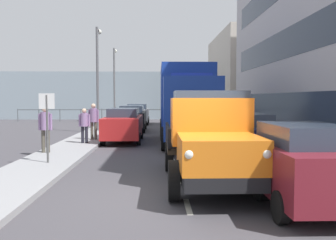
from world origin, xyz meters
TOP-DOWN VIEW (x-y plane):
  - ground_plane at (0.00, -9.35)m, footprint 80.00×80.00m
  - sidewalk_left at (-4.36, -9.35)m, footprint 2.05×35.20m
  - sidewalk_right at (4.36, -9.35)m, footprint 2.05×35.20m
  - road_centreline_markings at (0.00, -8.26)m, footprint 0.12×30.29m
  - building_far_block at (-9.59, -28.01)m, footprint 8.42×13.05m
  - sea_horizon at (0.00, -29.95)m, footprint 80.00×0.80m
  - seawall_railing at (-0.00, -26.35)m, footprint 28.08×0.08m
  - truck_vintage_orange at (-0.69, -0.83)m, footprint 2.17×5.64m
  - lorry_cargo_blue at (-0.81, -9.78)m, footprint 2.58×8.20m
  - car_maroon_kerbside_near at (-2.38, 0.79)m, footprint 1.80×3.81m
  - car_navy_kerbside_1 at (-2.38, -4.25)m, footprint 1.84×4.03m
  - car_red_oppositeside_0 at (2.38, -10.19)m, footprint 1.87×4.47m
  - car_black_oppositeside_1 at (2.38, -16.17)m, footprint 1.90×4.51m
  - car_silver_oppositeside_2 at (2.38, -22.50)m, footprint 1.97×4.38m
  - pedestrian_with_bag at (4.95, -5.67)m, footprint 0.53×0.34m
  - pedestrian_couple_b at (4.04, -8.54)m, footprint 0.53×0.34m
  - pedestrian_near_railing at (3.87, -9.99)m, footprint 0.53×0.34m
  - lamp_post_promenade at (4.48, -15.16)m, footprint 0.32×1.14m
  - lamp_post_far at (4.51, -24.32)m, footprint 0.32×1.14m
  - street_sign at (4.21, -3.50)m, footprint 0.50×0.07m

SIDE VIEW (x-z plane):
  - ground_plane at x=0.00m, z-range 0.00..0.00m
  - road_centreline_markings at x=0.00m, z-range 0.00..0.01m
  - sidewalk_left at x=-4.36m, z-range 0.00..0.15m
  - sidewalk_right at x=4.36m, z-range 0.00..0.15m
  - car_maroon_kerbside_near at x=-2.38m, z-range 0.03..1.75m
  - car_navy_kerbside_1 at x=-2.38m, z-range 0.03..1.75m
  - car_red_oppositeside_0 at x=2.38m, z-range 0.04..1.76m
  - car_black_oppositeside_1 at x=2.38m, z-range 0.04..1.76m
  - car_silver_oppositeside_2 at x=2.38m, z-range 0.04..1.76m
  - seawall_railing at x=0.00m, z-range 0.32..1.52m
  - pedestrian_couple_b at x=4.04m, z-range 0.29..1.90m
  - truck_vintage_orange at x=-0.69m, z-range -0.04..2.39m
  - pedestrian_with_bag at x=4.95m, z-range 0.32..2.11m
  - pedestrian_near_railing at x=3.87m, z-range 0.32..2.14m
  - street_sign at x=4.21m, z-range 0.56..2.81m
  - lorry_cargo_blue at x=-0.81m, z-range 0.14..4.01m
  - sea_horizon at x=0.00m, z-range 0.00..5.00m
  - lamp_post_far at x=4.51m, z-range 0.77..7.32m
  - lamp_post_promenade at x=4.48m, z-range 0.77..7.39m
  - building_far_block at x=-9.59m, z-range 0.00..8.51m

